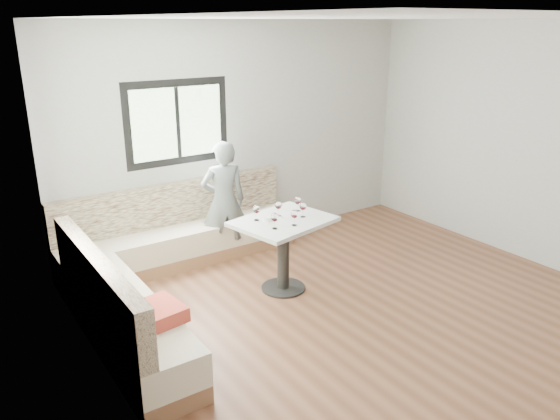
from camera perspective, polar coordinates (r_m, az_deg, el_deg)
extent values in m
cube|color=brown|center=(5.63, 9.80, -10.70)|extent=(5.00, 5.00, 0.01)
cube|color=white|center=(4.90, 11.73, 19.08)|extent=(5.00, 5.00, 0.01)
cube|color=#B7B7B2|center=(7.03, -3.80, 7.81)|extent=(5.00, 0.01, 2.80)
cube|color=#B7B7B2|center=(3.84, -17.10, -2.70)|extent=(0.01, 5.00, 2.80)
cube|color=#B7B7B2|center=(7.04, 25.48, 6.01)|extent=(0.01, 5.00, 2.80)
cube|color=black|center=(6.57, -10.66, 8.96)|extent=(1.30, 0.02, 1.00)
cube|color=black|center=(4.60, -20.73, 3.75)|extent=(0.02, 1.30, 1.00)
cube|color=brown|center=(6.73, -10.10, -4.78)|extent=(2.90, 0.55, 0.16)
cube|color=beige|center=(6.65, -10.21, -3.00)|extent=(2.90, 0.55, 0.29)
cube|color=beige|center=(6.69, -11.13, 0.70)|extent=(2.90, 0.14, 0.50)
cube|color=brown|center=(5.21, -15.58, -12.83)|extent=(0.55, 2.25, 0.16)
cube|color=beige|center=(5.09, -15.80, -10.67)|extent=(0.55, 2.25, 0.29)
cube|color=beige|center=(4.86, -18.51, -7.16)|extent=(0.14, 2.25, 0.50)
cube|color=#AF3625|center=(4.65, -12.91, -10.50)|extent=(0.46, 0.46, 0.12)
cylinder|color=black|center=(6.04, 0.34, -8.11)|extent=(0.48, 0.48, 0.02)
cylinder|color=black|center=(5.88, 0.34, -4.90)|extent=(0.13, 0.13, 0.76)
cube|color=silver|center=(5.72, 0.35, -1.21)|extent=(1.12, 0.95, 0.04)
imported|color=slate|center=(6.57, -5.88, 0.93)|extent=(0.61, 0.48, 1.47)
cylinder|color=white|center=(5.69, -1.27, -0.90)|extent=(0.09, 0.09, 0.04)
sphere|color=black|center=(5.70, -1.20, -0.74)|extent=(0.02, 0.02, 0.02)
sphere|color=black|center=(5.69, -1.40, -0.80)|extent=(0.02, 0.02, 0.02)
sphere|color=black|center=(5.68, -1.18, -0.83)|extent=(0.02, 0.02, 0.02)
cylinder|color=white|center=(5.47, -0.56, -1.94)|extent=(0.05, 0.05, 0.01)
cylinder|color=white|center=(5.45, -0.56, -1.56)|extent=(0.01, 0.01, 0.07)
ellipsoid|color=white|center=(5.42, -0.56, -0.76)|extent=(0.08, 0.08, 0.09)
cylinder|color=#3F050A|center=(5.43, -0.56, -0.98)|extent=(0.05, 0.05, 0.02)
cylinder|color=white|center=(5.56, 1.49, -1.58)|extent=(0.05, 0.05, 0.01)
cylinder|color=white|center=(5.54, 1.49, -1.21)|extent=(0.01, 0.01, 0.07)
ellipsoid|color=white|center=(5.52, 1.50, -0.42)|extent=(0.08, 0.08, 0.09)
cylinder|color=#3F050A|center=(5.52, 1.50, -0.63)|extent=(0.05, 0.05, 0.02)
cylinder|color=white|center=(5.79, 2.41, -0.72)|extent=(0.05, 0.05, 0.01)
cylinder|color=white|center=(5.78, 2.41, -0.36)|extent=(0.01, 0.01, 0.07)
ellipsoid|color=white|center=(5.75, 2.42, 0.41)|extent=(0.08, 0.08, 0.09)
cylinder|color=#3F050A|center=(5.76, 2.42, 0.20)|extent=(0.05, 0.05, 0.02)
cylinder|color=white|center=(5.82, -0.16, -0.61)|extent=(0.05, 0.05, 0.01)
cylinder|color=white|center=(5.80, -0.16, -0.25)|extent=(0.01, 0.01, 0.07)
ellipsoid|color=white|center=(5.78, -0.16, 0.51)|extent=(0.08, 0.08, 0.09)
cylinder|color=#3F050A|center=(5.78, -0.16, 0.30)|extent=(0.05, 0.05, 0.02)
cylinder|color=white|center=(5.97, 1.86, -0.10)|extent=(0.05, 0.05, 0.01)
cylinder|color=white|center=(5.96, 1.86, 0.26)|extent=(0.01, 0.01, 0.07)
ellipsoid|color=white|center=(5.93, 1.87, 1.00)|extent=(0.08, 0.08, 0.09)
cylinder|color=#3F050A|center=(5.94, 1.87, 0.80)|extent=(0.05, 0.05, 0.02)
cylinder|color=white|center=(5.70, -2.46, -1.06)|extent=(0.05, 0.05, 0.01)
cylinder|color=white|center=(5.69, -2.47, -0.69)|extent=(0.01, 0.01, 0.07)
ellipsoid|color=white|center=(5.66, -2.48, 0.08)|extent=(0.08, 0.08, 0.09)
cylinder|color=#3F050A|center=(5.67, -2.47, -0.13)|extent=(0.05, 0.05, 0.02)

